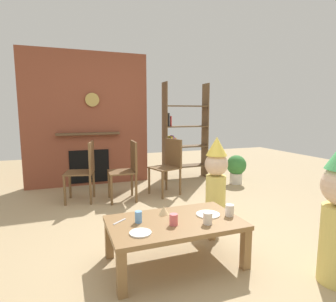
# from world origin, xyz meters

# --- Properties ---
(ground_plane) EXTENTS (12.00, 12.00, 0.00)m
(ground_plane) POSITION_xyz_m (0.00, 0.00, 0.00)
(ground_plane) COLOR tan
(brick_fireplace_feature) EXTENTS (2.20, 0.28, 2.40)m
(brick_fireplace_feature) POSITION_xyz_m (-0.60, 2.60, 1.19)
(brick_fireplace_feature) COLOR brown
(brick_fireplace_feature) RESTS_ON ground_plane
(bookshelf) EXTENTS (0.90, 0.28, 1.90)m
(bookshelf) POSITION_xyz_m (1.20, 2.40, 0.87)
(bookshelf) COLOR brown
(bookshelf) RESTS_ON ground_plane
(coffee_table) EXTENTS (1.16, 0.68, 0.39)m
(coffee_table) POSITION_xyz_m (-0.13, -0.52, 0.34)
(coffee_table) COLOR olive
(coffee_table) RESTS_ON ground_plane
(paper_cup_near_left) EXTENTS (0.06, 0.06, 0.10)m
(paper_cup_near_left) POSITION_xyz_m (-0.44, -0.45, 0.44)
(paper_cup_near_left) COLOR #669EE0
(paper_cup_near_left) RESTS_ON coffee_table
(paper_cup_near_right) EXTENTS (0.08, 0.08, 0.10)m
(paper_cup_near_right) POSITION_xyz_m (0.38, -0.59, 0.45)
(paper_cup_near_right) COLOR silver
(paper_cup_near_right) RESTS_ON coffee_table
(paper_cup_center) EXTENTS (0.07, 0.07, 0.10)m
(paper_cup_center) POSITION_xyz_m (-0.17, -0.61, 0.44)
(paper_cup_center) COLOR #E5666B
(paper_cup_center) RESTS_ON coffee_table
(paper_cup_far_left) EXTENTS (0.08, 0.08, 0.10)m
(paper_cup_far_left) POSITION_xyz_m (0.11, -0.69, 0.44)
(paper_cup_far_left) COLOR silver
(paper_cup_far_left) RESTS_ON coffee_table
(paper_plate_front) EXTENTS (0.22, 0.22, 0.01)m
(paper_plate_front) POSITION_xyz_m (0.21, -0.51, 0.40)
(paper_plate_front) COLOR white
(paper_plate_front) RESTS_ON coffee_table
(paper_plate_rear) EXTENTS (0.17, 0.17, 0.01)m
(paper_plate_rear) POSITION_xyz_m (-0.48, -0.67, 0.40)
(paper_plate_rear) COLOR white
(paper_plate_rear) RESTS_ON coffee_table
(birthday_cake_slice) EXTENTS (0.10, 0.10, 0.08)m
(birthday_cake_slice) POSITION_xyz_m (-0.17, -0.35, 0.43)
(birthday_cake_slice) COLOR #EAC68C
(birthday_cake_slice) RESTS_ON coffee_table
(table_fork) EXTENTS (0.13, 0.10, 0.01)m
(table_fork) POSITION_xyz_m (-0.59, -0.39, 0.40)
(table_fork) COLOR silver
(table_fork) RESTS_ON coffee_table
(child_in_pink) EXTENTS (0.29, 0.29, 1.04)m
(child_in_pink) POSITION_xyz_m (0.74, 0.27, 0.55)
(child_in_pink) COLOR #E0CC66
(child_in_pink) RESTS_ON ground_plane
(dining_chair_left) EXTENTS (0.48, 0.48, 0.90)m
(dining_chair_left) POSITION_xyz_m (-0.73, 1.56, 0.51)
(dining_chair_left) COLOR brown
(dining_chair_left) RESTS_ON ground_plane
(dining_chair_middle) EXTENTS (0.42, 0.42, 0.90)m
(dining_chair_middle) POSITION_xyz_m (-0.12, 1.41, 0.51)
(dining_chair_middle) COLOR brown
(dining_chair_middle) RESTS_ON ground_plane
(dining_chair_right) EXTENTS (0.50, 0.50, 0.90)m
(dining_chair_right) POSITION_xyz_m (0.58, 1.50, 0.51)
(dining_chair_right) COLOR brown
(dining_chair_right) RESTS_ON ground_plane
(potted_plant_tall) EXTENTS (0.37, 0.37, 0.54)m
(potted_plant_tall) POSITION_xyz_m (1.98, 1.66, 0.31)
(potted_plant_tall) COLOR beige
(potted_plant_tall) RESTS_ON ground_plane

